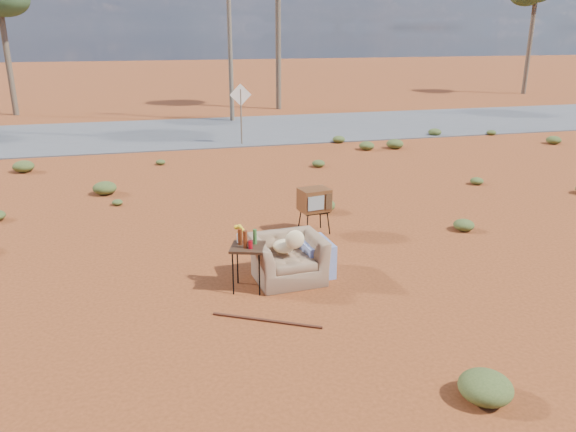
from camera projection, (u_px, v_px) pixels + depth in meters
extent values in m
plane|color=brown|center=(275.00, 290.00, 9.16)|extent=(140.00, 140.00, 0.00)
cube|color=#565659|center=(193.00, 132.00, 22.94)|extent=(140.00, 7.00, 0.04)
imported|color=brown|center=(288.00, 252.00, 9.40)|extent=(1.22, 0.84, 1.02)
ellipsoid|color=#DFC088|center=(284.00, 246.00, 9.40)|extent=(0.37, 0.37, 0.22)
ellipsoid|color=#DFC088|center=(295.00, 240.00, 9.15)|extent=(0.32, 0.16, 0.32)
cube|color=navy|center=(315.00, 257.00, 9.72)|extent=(0.54, 0.79, 0.59)
cube|color=black|center=(314.00, 211.00, 11.56)|extent=(0.59, 0.49, 0.03)
cylinder|color=black|center=(307.00, 226.00, 11.38)|extent=(0.03, 0.03, 0.48)
cylinder|color=black|center=(328.00, 223.00, 11.57)|extent=(0.03, 0.03, 0.48)
cylinder|color=black|center=(299.00, 221.00, 11.71)|extent=(0.03, 0.03, 0.48)
cylinder|color=black|center=(320.00, 218.00, 11.90)|extent=(0.03, 0.03, 0.48)
cube|color=#5E3217|center=(314.00, 200.00, 11.49)|extent=(0.67, 0.56, 0.46)
cube|color=gray|center=(316.00, 203.00, 11.24)|extent=(0.35, 0.08, 0.29)
cube|color=#472D19|center=(329.00, 202.00, 11.35)|extent=(0.14, 0.04, 0.33)
cube|color=#392115|center=(248.00, 247.00, 8.96)|extent=(0.67, 0.67, 0.04)
cylinder|color=black|center=(233.00, 273.00, 8.90)|extent=(0.03, 0.03, 0.74)
cylinder|color=black|center=(259.00, 274.00, 8.87)|extent=(0.03, 0.03, 0.74)
cylinder|color=black|center=(237.00, 263.00, 9.30)|extent=(0.03, 0.03, 0.74)
cylinder|color=black|center=(263.00, 264.00, 9.26)|extent=(0.03, 0.03, 0.74)
cylinder|color=#51200D|center=(240.00, 237.00, 8.97)|extent=(0.07, 0.07, 0.27)
cylinder|color=#51200D|center=(245.00, 239.00, 8.83)|extent=(0.07, 0.07, 0.30)
cylinder|color=#316129|center=(255.00, 236.00, 9.01)|extent=(0.06, 0.06, 0.25)
cylinder|color=red|center=(250.00, 244.00, 8.83)|extent=(0.07, 0.07, 0.14)
cylinder|color=silver|center=(239.00, 238.00, 9.10)|extent=(0.08, 0.08, 0.15)
ellipsoid|color=gold|center=(239.00, 228.00, 9.04)|extent=(0.17, 0.17, 0.13)
cylinder|color=#532516|center=(267.00, 320.00, 8.17)|extent=(1.47, 0.83, 0.04)
cylinder|color=brown|center=(241.00, 117.00, 20.22)|extent=(0.06, 0.06, 2.00)
cube|color=silver|center=(241.00, 95.00, 19.97)|extent=(0.78, 0.04, 0.78)
cylinder|color=brown|center=(7.00, 51.00, 26.57)|extent=(0.28, 0.28, 6.00)
cylinder|color=brown|center=(278.00, 39.00, 28.51)|extent=(0.28, 0.28, 7.00)
cylinder|color=brown|center=(530.00, 41.00, 35.29)|extent=(0.28, 0.28, 6.50)
cylinder|color=brown|center=(229.00, 29.00, 24.44)|extent=(0.20, 0.20, 8.00)
ellipsoid|color=#4D5826|center=(464.00, 225.00, 11.82)|extent=(0.44, 0.44, 0.24)
ellipsoid|color=#4D5826|center=(105.00, 188.00, 14.39)|extent=(0.60, 0.60, 0.33)
ellipsoid|color=#4D5826|center=(477.00, 181.00, 15.30)|extent=(0.36, 0.36, 0.20)
ellipsoid|color=#4D5826|center=(318.00, 163.00, 17.22)|extent=(0.40, 0.40, 0.22)
ellipsoid|color=#4D5826|center=(160.00, 162.00, 17.52)|extent=(0.30, 0.30, 0.17)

